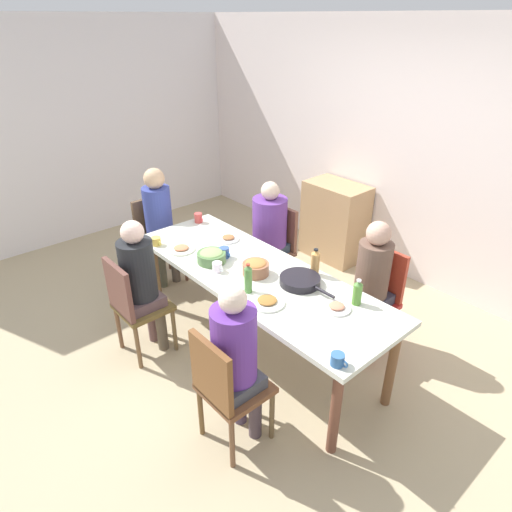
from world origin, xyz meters
The scene contains 30 objects.
ground_plane centered at (0.00, 0.00, 0.00)m, with size 7.65×7.65×0.00m, color tan.
wall_back centered at (0.00, 2.11, 1.30)m, with size 6.62×0.12×2.60m, color silver.
wall_left centered at (-3.25, 0.00, 1.30)m, with size 0.12×4.35×2.60m, color silver.
dining_table centered at (0.00, 0.00, 0.68)m, with size 2.43×0.82×0.76m.
chair_0 centered at (0.61, 0.79, 0.51)m, with size 0.40×0.40×0.90m.
person_0 centered at (0.61, 0.70, 0.71)m, with size 0.30×0.30×1.20m.
chair_1 centered at (-1.59, 0.00, 0.51)m, with size 0.40×0.40×0.90m.
person_1 centered at (-1.50, 0.00, 0.75)m, with size 0.30×0.30×1.26m.
chair_2 centered at (-0.61, 0.79, 0.51)m, with size 0.40×0.40×0.90m.
person_2 centered at (-0.61, 0.70, 0.72)m, with size 0.34×0.34×1.20m.
chair_3 centered at (0.61, -0.79, 0.51)m, with size 0.40×0.40×0.90m.
person_3 centered at (0.61, -0.70, 0.72)m, with size 0.30×0.30×1.21m.
chair_4 centered at (-0.61, -0.79, 0.51)m, with size 0.40×0.40×0.90m.
person_4 centered at (-0.61, -0.70, 0.71)m, with size 0.30×0.30×1.21m.
plate_0 centered at (0.74, 0.09, 0.77)m, with size 0.20×0.20×0.04m.
plate_1 centered at (-0.61, 0.20, 0.77)m, with size 0.20×0.20×0.04m.
plate_2 centered at (0.37, -0.22, 0.77)m, with size 0.26×0.26×0.04m.
plate_3 centered at (-0.72, -0.24, 0.77)m, with size 0.23×0.23×0.04m.
bowl_0 centered at (0.02, -0.02, 0.82)m, with size 0.21×0.21×0.12m.
bowl_1 centered at (-0.37, -0.16, 0.81)m, with size 0.24×0.24×0.10m.
serving_pan centered at (0.35, 0.14, 0.79)m, with size 0.49×0.31×0.06m.
cup_0 centered at (-0.95, -0.35, 0.80)m, with size 0.12×0.09×0.07m.
cup_1 centered at (-1.11, 0.22, 0.81)m, with size 0.11×0.08×0.09m.
cup_2 centered at (1.11, -0.34, 0.80)m, with size 0.12×0.08×0.08m.
cup_3 centered at (-0.37, -0.03, 0.81)m, with size 0.12×0.09×0.09m.
cup_4 centered at (-0.22, -0.22, 0.80)m, with size 0.11×0.08×0.08m.
bottle_0 centered at (0.32, 0.33, 0.87)m, with size 0.07×0.07×0.23m.
bottle_1 centered at (0.17, -0.23, 0.87)m, with size 0.06×0.06×0.24m.
bottle_2 centered at (0.79, 0.25, 0.85)m, with size 0.07×0.07×0.20m.
side_cabinet centered at (-0.67, 1.81, 0.45)m, with size 0.70×0.44×0.90m, color tan.
Camera 1 is at (2.29, -2.01, 2.56)m, focal length 31.16 mm.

